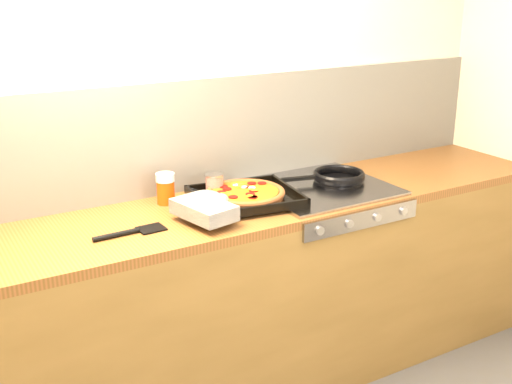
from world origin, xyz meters
TOP-DOWN VIEW (x-y plane):
  - room_shell at (0.00, 1.39)m, footprint 3.20×3.20m
  - counter_run at (0.00, 1.10)m, footprint 3.20×0.62m
  - stovetop at (0.45, 1.10)m, footprint 0.60×0.56m
  - pizza_on_tray at (-0.01, 1.07)m, footprint 0.60×0.48m
  - frying_pan at (0.56, 1.11)m, footprint 0.43×0.30m
  - tomato_can at (-0.02, 1.23)m, footprint 0.10×0.10m
  - juice_glass at (-0.23, 1.27)m, footprint 0.10×0.10m
  - wooden_spoon at (0.03, 1.32)m, footprint 0.30×0.07m
  - black_spatula at (-0.48, 1.02)m, footprint 0.28×0.09m

SIDE VIEW (x-z plane):
  - counter_run at x=0.00m, z-range 0.00..0.90m
  - stovetop at x=0.45m, z-range 0.90..0.92m
  - black_spatula at x=-0.48m, z-range 0.90..0.92m
  - wooden_spoon at x=0.03m, z-range 0.90..0.92m
  - frying_pan at x=0.56m, z-range 0.92..0.96m
  - pizza_on_tray at x=-0.01m, z-range 0.91..0.98m
  - tomato_can at x=-0.02m, z-range 0.90..1.01m
  - juice_glass at x=-0.23m, z-range 0.90..1.04m
  - room_shell at x=0.00m, z-range -0.45..2.75m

